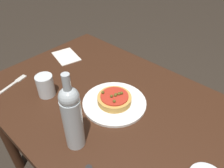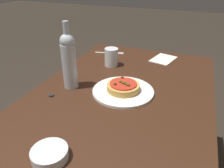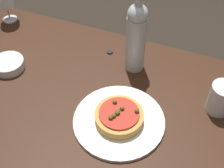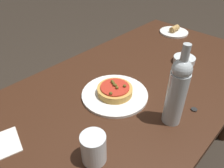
% 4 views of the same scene
% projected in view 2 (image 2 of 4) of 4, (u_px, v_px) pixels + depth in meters
% --- Properties ---
extents(dining_table, '(1.53, 0.81, 0.73)m').
position_uv_depth(dining_table, '(111.00, 124.00, 0.95)').
color(dining_table, '#381E11').
rests_on(dining_table, ground_plane).
extents(dinner_plate, '(0.29, 0.29, 0.01)m').
position_uv_depth(dinner_plate, '(123.00, 91.00, 1.02)').
color(dinner_plate, white).
rests_on(dinner_plate, dining_table).
extents(pizza, '(0.15, 0.15, 0.05)m').
position_uv_depth(pizza, '(123.00, 87.00, 1.01)').
color(pizza, gold).
rests_on(pizza, dinner_plate).
extents(wine_bottle, '(0.07, 0.07, 0.32)m').
position_uv_depth(wine_bottle, '(69.00, 60.00, 1.01)').
color(wine_bottle, '#B2BCC1').
rests_on(wine_bottle, dining_table).
extents(water_cup, '(0.08, 0.08, 0.10)m').
position_uv_depth(water_cup, '(111.00, 57.00, 1.28)').
color(water_cup, silver).
rests_on(water_cup, dining_table).
extents(side_bowl, '(0.11, 0.11, 0.03)m').
position_uv_depth(side_bowl, '(50.00, 154.00, 0.66)').
color(side_bowl, silver).
rests_on(side_bowl, dining_table).
extents(fork, '(0.07, 0.19, 0.00)m').
position_uv_depth(fork, '(111.00, 53.00, 1.48)').
color(fork, beige).
rests_on(fork, dining_table).
extents(paper_napkin, '(0.20, 0.16, 0.00)m').
position_uv_depth(paper_napkin, '(163.00, 59.00, 1.39)').
color(paper_napkin, silver).
rests_on(paper_napkin, dining_table).
extents(bottle_cap, '(0.02, 0.02, 0.01)m').
position_uv_depth(bottle_cap, '(51.00, 95.00, 0.99)').
color(bottle_cap, black).
rests_on(bottle_cap, dining_table).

